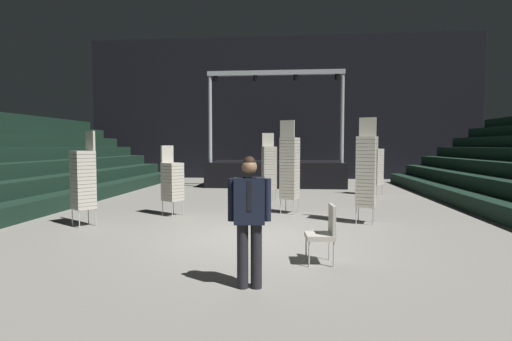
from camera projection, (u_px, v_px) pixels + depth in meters
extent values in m
cube|color=gray|center=(253.00, 240.00, 8.22)|extent=(22.00, 30.00, 0.10)
cube|color=black|center=(280.00, 108.00, 22.87)|extent=(22.00, 0.30, 8.00)
cube|color=black|center=(7.00, 214.00, 9.77)|extent=(0.75, 24.00, 0.45)
cube|color=black|center=(276.00, 173.00, 19.16)|extent=(6.25, 3.54, 1.12)
cylinder|color=#9EA0A8|center=(210.00, 118.00, 17.76)|extent=(0.16, 0.16, 3.89)
cylinder|color=#9EA0A8|center=(342.00, 118.00, 17.22)|extent=(0.16, 0.16, 3.89)
cube|color=#9EA0A8|center=(275.00, 73.00, 17.37)|extent=(5.95, 0.20, 0.20)
cylinder|color=black|center=(215.00, 79.00, 17.63)|extent=(0.18, 0.18, 0.22)
cylinder|color=black|center=(255.00, 78.00, 17.47)|extent=(0.18, 0.18, 0.22)
cylinder|color=black|center=(296.00, 78.00, 17.30)|extent=(0.18, 0.18, 0.22)
cylinder|color=black|center=(337.00, 77.00, 17.14)|extent=(0.18, 0.18, 0.22)
cylinder|color=black|center=(256.00, 256.00, 5.29)|extent=(0.15, 0.15, 0.86)
cylinder|color=black|center=(243.00, 256.00, 5.29)|extent=(0.15, 0.15, 0.86)
cube|color=silver|center=(249.00, 201.00, 5.19)|extent=(0.19, 0.12, 0.61)
cube|color=black|center=(249.00, 201.00, 5.25)|extent=(0.42, 0.26, 0.61)
cube|color=black|center=(249.00, 196.00, 5.13)|extent=(0.06, 0.02, 0.39)
cylinder|color=black|center=(267.00, 200.00, 5.25)|extent=(0.10, 0.10, 0.56)
cylinder|color=black|center=(231.00, 200.00, 5.25)|extent=(0.10, 0.10, 0.56)
sphere|color=#936B4C|center=(249.00, 167.00, 5.22)|extent=(0.20, 0.20, 0.20)
sphere|color=black|center=(249.00, 163.00, 5.22)|extent=(0.16, 0.16, 0.16)
cylinder|color=#B2B5BA|center=(374.00, 189.00, 15.55)|extent=(0.02, 0.02, 0.40)
cylinder|color=#B2B5BA|center=(382.00, 190.00, 15.26)|extent=(0.02, 0.02, 0.40)
cylinder|color=#B2B5BA|center=(368.00, 190.00, 15.30)|extent=(0.02, 0.02, 0.40)
cylinder|color=#B2B5BA|center=(377.00, 191.00, 15.01)|extent=(0.02, 0.02, 0.40)
cube|color=#B7B2A3|center=(375.00, 183.00, 15.27)|extent=(0.62, 0.62, 0.08)
cube|color=#B7B2A3|center=(375.00, 181.00, 15.26)|extent=(0.62, 0.62, 0.08)
cube|color=#B7B2A3|center=(375.00, 179.00, 15.25)|extent=(0.62, 0.62, 0.08)
cube|color=#B7B2A3|center=(375.00, 177.00, 15.25)|extent=(0.62, 0.62, 0.08)
cube|color=#B7B2A3|center=(375.00, 174.00, 15.24)|extent=(0.62, 0.62, 0.08)
cube|color=#B7B2A3|center=(375.00, 172.00, 15.24)|extent=(0.62, 0.62, 0.08)
cube|color=#B7B2A3|center=(375.00, 170.00, 15.23)|extent=(0.62, 0.62, 0.08)
cube|color=#B7B2A3|center=(375.00, 168.00, 15.23)|extent=(0.62, 0.62, 0.08)
cube|color=#B7B2A3|center=(376.00, 165.00, 15.22)|extent=(0.62, 0.62, 0.08)
cube|color=#B7B2A3|center=(376.00, 163.00, 15.22)|extent=(0.62, 0.62, 0.08)
cube|color=#B7B2A3|center=(376.00, 161.00, 15.21)|extent=(0.62, 0.62, 0.08)
cube|color=#B7B2A3|center=(376.00, 159.00, 15.21)|extent=(0.62, 0.62, 0.08)
cube|color=#B7B2A3|center=(376.00, 157.00, 15.20)|extent=(0.62, 0.62, 0.08)
cube|color=#B7B2A3|center=(376.00, 154.00, 15.20)|extent=(0.62, 0.62, 0.08)
cube|color=#B7B2A3|center=(376.00, 152.00, 15.19)|extent=(0.62, 0.62, 0.08)
cube|color=#B7B2A3|center=(376.00, 150.00, 15.19)|extent=(0.62, 0.62, 0.08)
cube|color=#B7B2A3|center=(373.00, 143.00, 15.04)|extent=(0.33, 0.32, 0.46)
cylinder|color=#B2B5BA|center=(183.00, 208.00, 10.84)|extent=(0.02, 0.02, 0.40)
cylinder|color=#B2B5BA|center=(172.00, 210.00, 10.54)|extent=(0.02, 0.02, 0.40)
cylinder|color=#B2B5BA|center=(173.00, 207.00, 11.07)|extent=(0.02, 0.02, 0.40)
cylinder|color=#B2B5BA|center=(163.00, 208.00, 10.76)|extent=(0.02, 0.02, 0.40)
cube|color=#B7B2A3|center=(173.00, 199.00, 10.79)|extent=(0.60, 0.60, 0.08)
cube|color=#B7B2A3|center=(173.00, 196.00, 10.78)|extent=(0.60, 0.60, 0.08)
cube|color=#B7B2A3|center=(173.00, 193.00, 10.78)|extent=(0.60, 0.60, 0.08)
cube|color=#B7B2A3|center=(173.00, 190.00, 10.77)|extent=(0.60, 0.60, 0.08)
cube|color=#B7B2A3|center=(173.00, 187.00, 10.77)|extent=(0.60, 0.60, 0.08)
cube|color=#B7B2A3|center=(172.00, 183.00, 10.76)|extent=(0.60, 0.60, 0.08)
cube|color=#B7B2A3|center=(172.00, 180.00, 10.76)|extent=(0.60, 0.60, 0.08)
cube|color=#B7B2A3|center=(172.00, 177.00, 10.75)|extent=(0.60, 0.60, 0.08)
cube|color=#B7B2A3|center=(172.00, 174.00, 10.75)|extent=(0.60, 0.60, 0.08)
cube|color=#B7B2A3|center=(172.00, 171.00, 10.74)|extent=(0.60, 0.60, 0.08)
cube|color=#B7B2A3|center=(172.00, 168.00, 10.74)|extent=(0.60, 0.60, 0.08)
cube|color=#B7B2A3|center=(172.00, 164.00, 10.73)|extent=(0.60, 0.60, 0.08)
cube|color=#B7B2A3|center=(167.00, 154.00, 10.83)|extent=(0.25, 0.37, 0.46)
cylinder|color=#B2B5BA|center=(373.00, 217.00, 9.48)|extent=(0.02, 0.02, 0.40)
cylinder|color=#B2B5BA|center=(356.00, 216.00, 9.62)|extent=(0.02, 0.02, 0.40)
cylinder|color=#B2B5BA|center=(374.00, 214.00, 9.83)|extent=(0.02, 0.02, 0.40)
cylinder|color=#B2B5BA|center=(358.00, 213.00, 9.97)|extent=(0.02, 0.02, 0.40)
cube|color=#B7B2A3|center=(365.00, 205.00, 9.71)|extent=(0.55, 0.55, 0.08)
cube|color=#B7B2A3|center=(366.00, 202.00, 9.70)|extent=(0.55, 0.55, 0.08)
cube|color=#B7B2A3|center=(366.00, 198.00, 9.70)|extent=(0.55, 0.55, 0.08)
cube|color=#B7B2A3|center=(366.00, 195.00, 9.69)|extent=(0.55, 0.55, 0.08)
cube|color=#B7B2A3|center=(366.00, 191.00, 9.69)|extent=(0.55, 0.55, 0.08)
cube|color=#B7B2A3|center=(366.00, 188.00, 9.68)|extent=(0.55, 0.55, 0.08)
cube|color=#B7B2A3|center=(366.00, 184.00, 9.68)|extent=(0.55, 0.55, 0.08)
cube|color=#B7B2A3|center=(366.00, 181.00, 9.67)|extent=(0.55, 0.55, 0.08)
cube|color=#B7B2A3|center=(366.00, 177.00, 9.67)|extent=(0.55, 0.55, 0.08)
cube|color=#B7B2A3|center=(366.00, 174.00, 9.66)|extent=(0.55, 0.55, 0.08)
cube|color=#B7B2A3|center=(366.00, 170.00, 9.66)|extent=(0.55, 0.55, 0.08)
cube|color=#B7B2A3|center=(366.00, 166.00, 9.65)|extent=(0.55, 0.55, 0.08)
cube|color=#B7B2A3|center=(366.00, 163.00, 9.65)|extent=(0.55, 0.55, 0.08)
cube|color=#B7B2A3|center=(366.00, 159.00, 9.64)|extent=(0.55, 0.55, 0.08)
cube|color=#B7B2A3|center=(366.00, 156.00, 9.63)|extent=(0.55, 0.55, 0.08)
cube|color=#B7B2A3|center=(366.00, 152.00, 9.63)|extent=(0.55, 0.55, 0.08)
cube|color=#B7B2A3|center=(366.00, 149.00, 9.62)|extent=(0.55, 0.55, 0.08)
cube|color=#B7B2A3|center=(366.00, 145.00, 9.62)|extent=(0.55, 0.55, 0.08)
cube|color=#B7B2A3|center=(367.00, 142.00, 9.61)|extent=(0.55, 0.55, 0.08)
cube|color=#B7B2A3|center=(367.00, 138.00, 9.61)|extent=(0.55, 0.55, 0.08)
cube|color=#B7B2A3|center=(368.00, 127.00, 9.77)|extent=(0.40, 0.16, 0.46)
cylinder|color=#B2B5BA|center=(276.00, 195.00, 13.55)|extent=(0.02, 0.02, 0.40)
cylinder|color=#B2B5BA|center=(265.00, 196.00, 13.48)|extent=(0.02, 0.02, 0.40)
cylinder|color=#B2B5BA|center=(273.00, 194.00, 13.92)|extent=(0.02, 0.02, 0.40)
cylinder|color=#B2B5BA|center=(262.00, 194.00, 13.85)|extent=(0.02, 0.02, 0.40)
cube|color=#B7B2A3|center=(269.00, 188.00, 13.69)|extent=(0.54, 0.54, 0.08)
cube|color=#B7B2A3|center=(269.00, 185.00, 13.68)|extent=(0.54, 0.54, 0.08)
cube|color=#B7B2A3|center=(269.00, 183.00, 13.68)|extent=(0.54, 0.54, 0.08)
cube|color=#B7B2A3|center=(269.00, 180.00, 13.67)|extent=(0.54, 0.54, 0.08)
cube|color=#B7B2A3|center=(269.00, 178.00, 13.67)|extent=(0.54, 0.54, 0.08)
cube|color=#B7B2A3|center=(269.00, 175.00, 13.66)|extent=(0.54, 0.54, 0.08)
cube|color=#B7B2A3|center=(269.00, 173.00, 13.65)|extent=(0.54, 0.54, 0.08)
cube|color=#B7B2A3|center=(269.00, 170.00, 13.65)|extent=(0.54, 0.54, 0.08)
cube|color=#B7B2A3|center=(269.00, 168.00, 13.64)|extent=(0.54, 0.54, 0.08)
cube|color=#B7B2A3|center=(269.00, 165.00, 13.64)|extent=(0.54, 0.54, 0.08)
cube|color=#B7B2A3|center=(269.00, 163.00, 13.63)|extent=(0.54, 0.54, 0.08)
cube|color=#B7B2A3|center=(269.00, 160.00, 13.63)|extent=(0.54, 0.54, 0.08)
cube|color=#B7B2A3|center=(269.00, 158.00, 13.62)|extent=(0.54, 0.54, 0.08)
cube|color=#B7B2A3|center=(269.00, 155.00, 13.62)|extent=(0.54, 0.54, 0.08)
cube|color=#B7B2A3|center=(269.00, 153.00, 13.61)|extent=(0.54, 0.54, 0.08)
cube|color=#B7B2A3|center=(269.00, 150.00, 13.61)|extent=(0.54, 0.54, 0.08)
cube|color=#B7B2A3|center=(269.00, 148.00, 13.60)|extent=(0.54, 0.54, 0.08)
cube|color=#B7B2A3|center=(268.00, 140.00, 13.78)|extent=(0.40, 0.16, 0.46)
cylinder|color=#B2B5BA|center=(79.00, 220.00, 9.14)|extent=(0.02, 0.02, 0.40)
cylinder|color=#B2B5BA|center=(72.00, 217.00, 9.40)|extent=(0.02, 0.02, 0.40)
cylinder|color=#B2B5BA|center=(96.00, 217.00, 9.41)|extent=(0.02, 0.02, 0.40)
cylinder|color=#B2B5BA|center=(88.00, 215.00, 9.67)|extent=(0.02, 0.02, 0.40)
cube|color=#B7B2A3|center=(84.00, 207.00, 9.39)|extent=(0.62, 0.62, 0.08)
cube|color=#B7B2A3|center=(84.00, 204.00, 9.38)|extent=(0.62, 0.62, 0.08)
cube|color=#B7B2A3|center=(84.00, 200.00, 9.38)|extent=(0.62, 0.62, 0.08)
cube|color=#B7B2A3|center=(83.00, 196.00, 9.37)|extent=(0.62, 0.62, 0.08)
cube|color=#B7B2A3|center=(83.00, 193.00, 9.37)|extent=(0.62, 0.62, 0.08)
cube|color=#B7B2A3|center=(83.00, 189.00, 9.36)|extent=(0.62, 0.62, 0.08)
cube|color=#B7B2A3|center=(83.00, 185.00, 9.36)|extent=(0.62, 0.62, 0.08)
cube|color=#B7B2A3|center=(83.00, 182.00, 9.35)|extent=(0.62, 0.62, 0.08)
cube|color=#B7B2A3|center=(83.00, 178.00, 9.35)|extent=(0.62, 0.62, 0.08)
cube|color=#B7B2A3|center=(83.00, 174.00, 9.34)|extent=(0.62, 0.62, 0.08)
cube|color=#B7B2A3|center=(83.00, 171.00, 9.34)|extent=(0.62, 0.62, 0.08)
cube|color=#B7B2A3|center=(83.00, 167.00, 9.33)|extent=(0.62, 0.62, 0.08)
cube|color=#B7B2A3|center=(83.00, 164.00, 9.33)|extent=(0.62, 0.62, 0.08)
cube|color=#B7B2A3|center=(82.00, 160.00, 9.32)|extent=(0.62, 0.62, 0.08)
cube|color=#B7B2A3|center=(82.00, 156.00, 9.31)|extent=(0.62, 0.62, 0.08)
cube|color=#B7B2A3|center=(82.00, 153.00, 9.31)|extent=(0.62, 0.62, 0.08)
cube|color=#B7B2A3|center=(90.00, 141.00, 9.43)|extent=(0.35, 0.29, 0.46)
cylinder|color=#B2B5BA|center=(286.00, 205.00, 11.44)|extent=(0.02, 0.02, 0.40)
cylinder|color=#B2B5BA|center=(298.00, 205.00, 11.27)|extent=(0.02, 0.02, 0.40)
cylinder|color=#B2B5BA|center=(281.00, 206.00, 11.10)|extent=(0.02, 0.02, 0.40)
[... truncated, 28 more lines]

